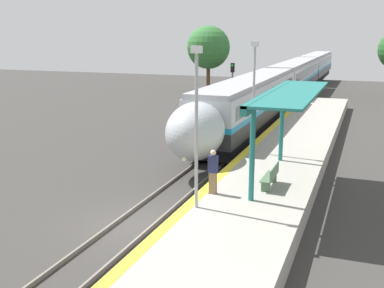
{
  "coord_description": "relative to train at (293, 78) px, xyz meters",
  "views": [
    {
      "loc": [
        7.72,
        -14.96,
        6.95
      ],
      "look_at": [
        0.61,
        4.3,
        2.17
      ],
      "focal_mm": 45.0,
      "sensor_mm": 36.0,
      "label": 1
    }
  ],
  "objects": [
    {
      "name": "ground_plane",
      "position": [
        0.0,
        -37.06,
        -2.22
      ],
      "size": [
        120.0,
        120.0,
        0.0
      ],
      "primitive_type": "plane",
      "color": "#383533"
    },
    {
      "name": "rail_left",
      "position": [
        -0.72,
        -37.06,
        -2.15
      ],
      "size": [
        0.08,
        90.0,
        0.15
      ],
      "primitive_type": "cube",
      "color": "slate",
      "rests_on": "ground_plane"
    },
    {
      "name": "rail_right",
      "position": [
        0.72,
        -37.06,
        -2.15
      ],
      "size": [
        0.08,
        90.0,
        0.15
      ],
      "primitive_type": "cube",
      "color": "slate",
      "rests_on": "ground_plane"
    },
    {
      "name": "train",
      "position": [
        0.0,
        0.0,
        0.0
      ],
      "size": [
        2.83,
        65.2,
        3.88
      ],
      "color": "black",
      "rests_on": "ground_plane"
    },
    {
      "name": "platform_right",
      "position": [
        3.83,
        -37.06,
        -1.78
      ],
      "size": [
        4.18,
        64.0,
        0.89
      ],
      "color": "#9E998E",
      "rests_on": "ground_plane"
    },
    {
      "name": "platform_bench",
      "position": [
        4.32,
        -33.63,
        -0.87
      ],
      "size": [
        0.44,
        1.73,
        0.89
      ],
      "color": "#4C6B4C",
      "rests_on": "platform_right"
    },
    {
      "name": "person_waiting",
      "position": [
        2.35,
        -35.17,
        -0.44
      ],
      "size": [
        0.36,
        0.23,
        1.73
      ],
      "color": "#7F6647",
      "rests_on": "platform_right"
    },
    {
      "name": "railway_signal",
      "position": [
        -2.2,
        -16.21,
        0.62
      ],
      "size": [
        0.28,
        0.28,
        4.68
      ],
      "color": "#59595E",
      "rests_on": "ground_plane"
    },
    {
      "name": "lamppost_near",
      "position": [
        2.27,
        -36.81,
        1.87
      ],
      "size": [
        0.36,
        0.2,
        5.64
      ],
      "color": "#9E9EA3",
      "rests_on": "platform_right"
    },
    {
      "name": "lamppost_mid",
      "position": [
        2.27,
        -28.26,
        1.87
      ],
      "size": [
        0.36,
        0.2,
        5.64
      ],
      "color": "#9E9EA3",
      "rests_on": "platform_right"
    },
    {
      "name": "station_canopy",
      "position": [
        4.49,
        -32.37,
        2.12
      ],
      "size": [
        2.02,
        9.1,
        3.74
      ],
      "color": "#1E6B66",
      "rests_on": "platform_right"
    },
    {
      "name": "background_tree_left",
      "position": [
        -10.48,
        2.87,
        3.0
      ],
      "size": [
        5.07,
        5.07,
        7.78
      ],
      "color": "brown",
      "rests_on": "ground_plane"
    }
  ]
}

